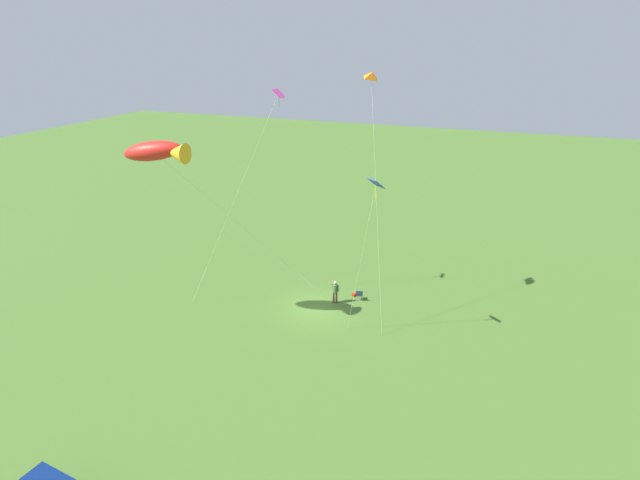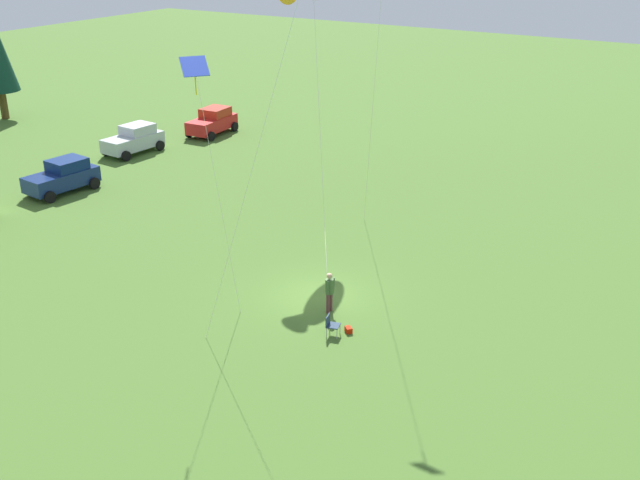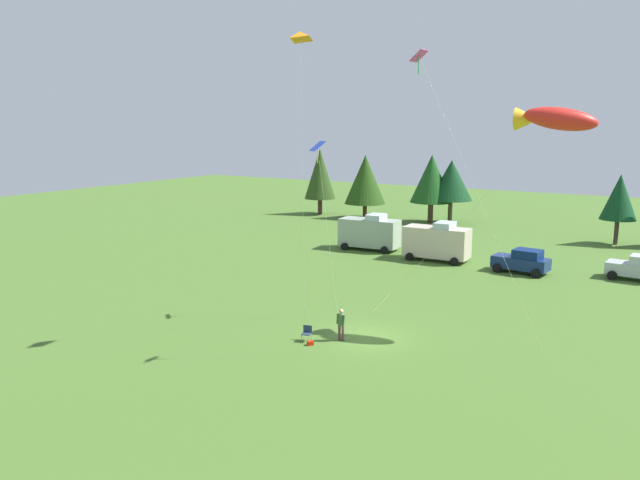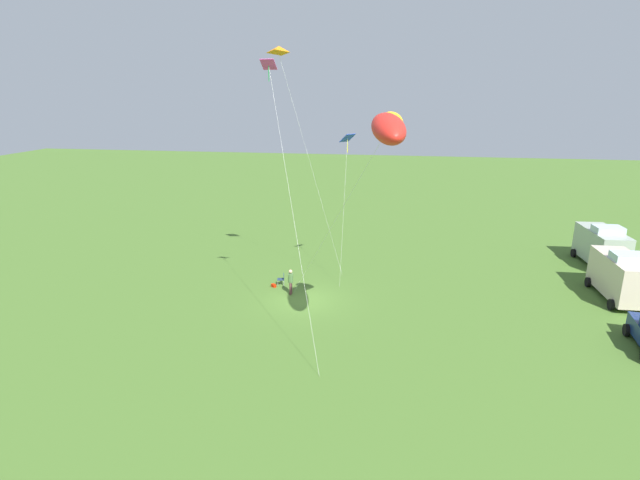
{
  "view_description": "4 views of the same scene",
  "coord_description": "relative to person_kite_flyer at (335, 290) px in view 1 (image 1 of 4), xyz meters",
  "views": [
    {
      "loc": [
        -11.15,
        28.94,
        17.83
      ],
      "look_at": [
        0.16,
        -0.94,
        4.82
      ],
      "focal_mm": 28.0,
      "sensor_mm": 36.0,
      "label": 1
    },
    {
      "loc": [
        -24.06,
        -14.73,
        14.78
      ],
      "look_at": [
        -1.02,
        -0.73,
        3.13
      ],
      "focal_mm": 42.0,
      "sensor_mm": 36.0,
      "label": 2
    },
    {
      "loc": [
        14.63,
        -28.89,
        11.42
      ],
      "look_at": [
        -2.62,
        -0.53,
        5.22
      ],
      "focal_mm": 35.0,
      "sensor_mm": 36.0,
      "label": 3
    },
    {
      "loc": [
        29.61,
        6.03,
        13.11
      ],
      "look_at": [
        -2.45,
        0.62,
        3.46
      ],
      "focal_mm": 28.0,
      "sensor_mm": 36.0,
      "label": 4
    }
  ],
  "objects": [
    {
      "name": "ground_plane",
      "position": [
        0.94,
        1.13,
        -1.02
      ],
      "size": [
        160.0,
        160.0,
        0.0
      ],
      "primitive_type": "plane",
      "color": "#446827"
    },
    {
      "name": "person_kite_flyer",
      "position": [
        0.0,
        0.0,
        0.0
      ],
      "size": [
        0.54,
        0.36,
        1.74
      ],
      "rotation": [
        0.0,
        0.0,
        4.67
      ],
      "color": "brown",
      "rests_on": "ground"
    },
    {
      "name": "kite_large_fish",
      "position": [
        8.81,
        6.44,
        10.65
      ],
      "size": [
        11.05,
        7.37,
        12.49
      ],
      "color": "red",
      "rests_on": "ground"
    },
    {
      "name": "kite_diamond_blue",
      "position": [
        -3.45,
        3.3,
        8.82
      ],
      "size": [
        2.16,
        1.11,
        10.44
      ],
      "color": "blue",
      "rests_on": "ground"
    },
    {
      "name": "folding_chair",
      "position": [
        -1.54,
        -0.98,
        -0.53
      ],
      "size": [
        0.58,
        0.58,
        0.82
      ],
      "rotation": [
        0.0,
        0.0,
        4.96
      ],
      "color": "#21344B",
      "rests_on": "ground"
    },
    {
      "name": "backpack_on_grass",
      "position": [
        -1.02,
        -1.47,
        -0.91
      ],
      "size": [
        0.37,
        0.39,
        0.22
      ],
      "primitive_type": "cube",
      "rotation": [
        0.0,
        0.0,
        0.88
      ],
      "color": "red",
      "rests_on": "ground"
    },
    {
      "name": "kite_delta_orange",
      "position": [
        -1.92,
        -0.93,
        14.61
      ],
      "size": [
        2.86,
        4.61,
        15.99
      ],
      "color": "orange",
      "rests_on": "ground"
    },
    {
      "name": "kite_diamond_rainbow",
      "position": [
        4.33,
        0.17,
        12.65
      ],
      "size": [
        6.06,
        4.06,
        14.75
      ],
      "color": "#DA41A1",
      "rests_on": "ground"
    }
  ]
}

